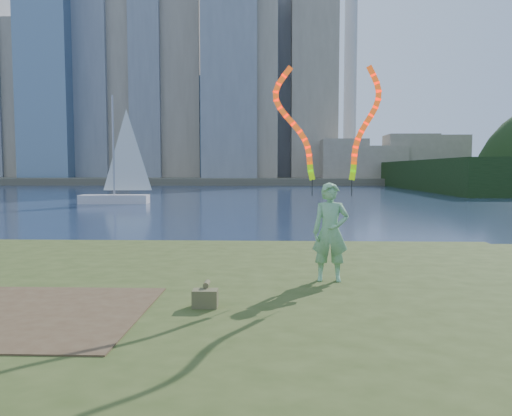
{
  "coord_description": "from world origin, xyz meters",
  "views": [
    {
      "loc": [
        1.18,
        -9.79,
        2.79
      ],
      "look_at": [
        0.81,
        1.0,
        1.95
      ],
      "focal_mm": 35.0,
      "sensor_mm": 36.0,
      "label": 1
    }
  ],
  "objects": [
    {
      "name": "observation_tower",
      "position": [
        18.0,
        102.0,
        39.11
      ],
      "size": [
        10.0,
        10.0,
        58.0
      ],
      "color": "silver",
      "rests_on": "far_shore"
    },
    {
      "name": "ground",
      "position": [
        0.0,
        0.0,
        0.0
      ],
      "size": [
        320.0,
        320.0,
        0.0
      ],
      "primitive_type": "plane",
      "color": "#192640",
      "rests_on": "ground"
    },
    {
      "name": "grassy_knoll",
      "position": [
        0.0,
        -2.3,
        0.34
      ],
      "size": [
        20.0,
        18.0,
        0.8
      ],
      "color": "#354318",
      "rests_on": "ground"
    },
    {
      "name": "far_shore",
      "position": [
        0.0,
        95.0,
        0.6
      ],
      "size": [
        320.0,
        40.0,
        1.2
      ],
      "primitive_type": "cube",
      "color": "#504B3B",
      "rests_on": "ground"
    },
    {
      "name": "canvas_bag",
      "position": [
        0.2,
        -2.73,
        0.94
      ],
      "size": [
        0.36,
        0.41,
        0.34
      ],
      "rotation": [
        0.0,
        0.0,
        0.0
      ],
      "color": "brown",
      "rests_on": "grassy_knoll"
    },
    {
      "name": "sailboat",
      "position": [
        -11.48,
        30.36,
        1.51
      ],
      "size": [
        5.83,
        2.1,
        8.79
      ],
      "rotation": [
        0.0,
        0.0,
        0.06
      ],
      "color": "silver",
      "rests_on": "ground"
    },
    {
      "name": "dirt_patch",
      "position": [
        -2.2,
        -3.2,
        0.81
      ],
      "size": [
        3.2,
        3.0,
        0.02
      ],
      "primitive_type": "cube",
      "color": "#47331E",
      "rests_on": "grassy_knoll"
    },
    {
      "name": "woman_with_ribbons",
      "position": [
        2.21,
        -0.93,
        2.2
      ],
      "size": [
        2.1,
        0.45,
        4.12
      ],
      "rotation": [
        0.0,
        0.0,
        -0.05
      ],
      "color": "#1B7A20",
      "rests_on": "grassy_knoll"
    }
  ]
}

